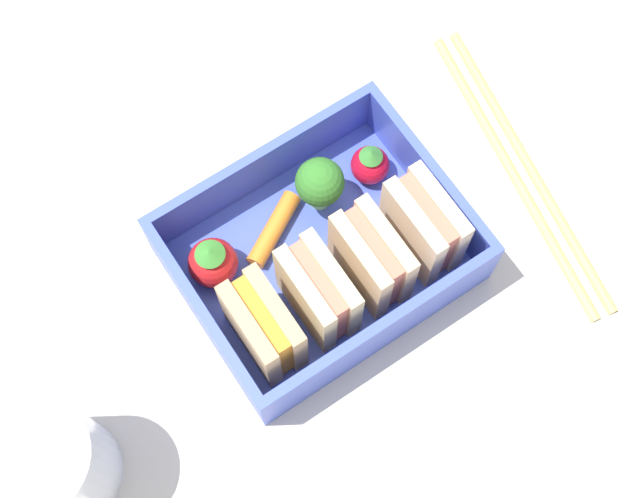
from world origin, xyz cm
name	(u,v)px	position (x,y,z in cm)	size (l,w,h in cm)	color
ground_plane	(320,269)	(0.00, 0.00, -1.00)	(120.00, 120.00, 2.00)	beige
bento_tray	(320,261)	(0.00, 0.00, 0.60)	(16.61, 13.26, 1.20)	#4459CB
bento_rim	(320,246)	(0.00, 0.00, 3.17)	(16.61, 13.26, 3.94)	#4459CB
sandwich_left	(423,226)	(-5.55, 2.58, 4.15)	(2.64, 5.16, 5.90)	beige
sandwich_center_left	(371,258)	(-1.85, 2.58, 4.15)	(2.64, 5.16, 5.90)	#DCB589
sandwich_center	(318,292)	(1.85, 2.58, 4.15)	(2.64, 5.16, 5.90)	beige
sandwich_center_right	(264,327)	(5.55, 2.58, 4.15)	(2.64, 5.16, 5.90)	tan
strawberry_far_left	(370,164)	(-5.75, -3.00, 2.55)	(2.45, 2.45, 3.05)	red
broccoli_floret	(320,183)	(-2.09, -3.15, 3.87)	(3.02, 3.02, 4.37)	#81C671
carrot_stick_far_left	(274,229)	(1.46, -2.94, 1.78)	(1.16, 1.16, 5.02)	orange
strawberry_left	(213,262)	(5.80, -2.81, 2.84)	(3.03, 3.03, 3.63)	red
chopstick_pair	(522,167)	(-14.53, 1.85, 0.35)	(5.65, 21.83, 0.70)	tan
drinking_glass	(49,465)	(19.23, 2.55, 3.84)	(6.38, 6.38, 7.69)	white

